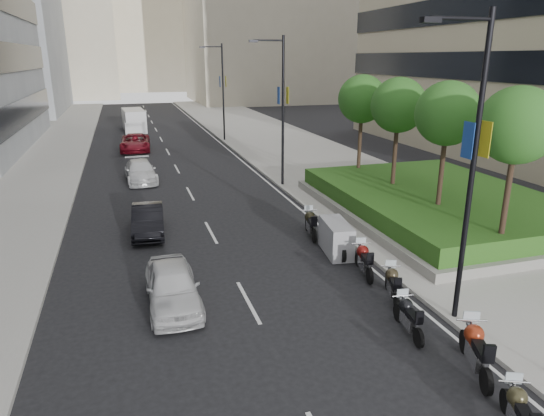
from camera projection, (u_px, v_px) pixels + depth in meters
name	position (u px, v px, depth m)	size (l,w,h in m)	color
ground	(340.00, 363.00, 12.87)	(160.00, 160.00, 0.00)	black
sidewalk_right	(291.00, 148.00, 42.75)	(10.00, 100.00, 0.15)	#9E9B93
sidewalk_left	(30.00, 163.00, 36.89)	(8.00, 100.00, 0.15)	#9E9B93
lane_edge	(232.00, 153.00, 41.29)	(0.12, 100.00, 0.01)	silver
lane_centre	(170.00, 156.00, 39.84)	(0.12, 100.00, 0.01)	silver
building_cream_left	(43.00, 8.00, 94.09)	(26.00, 24.00, 34.00)	#B7AD93
building_cream_centre	(143.00, 9.00, 117.34)	(30.00, 24.00, 38.00)	#B7AD93
planter	(437.00, 210.00, 24.69)	(10.00, 14.00, 0.40)	gray
hedge	(439.00, 198.00, 24.51)	(9.40, 13.40, 0.80)	#234814
tree_0	(517.00, 126.00, 17.28)	(2.80, 2.80, 6.30)	#332319
tree_1	(448.00, 114.00, 20.93)	(2.80, 2.80, 6.30)	#332319
tree_2	(398.00, 106.00, 24.58)	(2.80, 2.80, 6.30)	#332319
tree_3	(362.00, 99.00, 28.24)	(2.80, 2.80, 6.30)	#332319
lamp_post_0	(469.00, 159.00, 13.43)	(2.34, 0.45, 9.00)	black
lamp_post_1	(281.00, 105.00, 28.95)	(2.34, 0.45, 9.00)	black
lamp_post_2	(221.00, 88.00, 45.39)	(2.34, 0.45, 9.00)	black
motorcycle_0	(519.00, 413.00, 10.30)	(0.96, 1.89, 1.00)	black
motorcycle_1	(476.00, 349.00, 12.39)	(1.09, 2.25, 1.18)	black
motorcycle_2	(408.00, 316.00, 14.16)	(0.66, 1.98, 0.99)	black
motorcycle_3	(393.00, 284.00, 16.14)	(0.87, 1.95, 1.01)	black
motorcycle_4	(364.00, 260.00, 18.00)	(0.73, 2.12, 1.07)	black
motorcycle_5	(336.00, 238.00, 19.86)	(1.19, 2.36, 1.36)	black
motorcycle_6	(311.00, 224.00, 21.87)	(0.73, 2.18, 1.09)	black
car_a	(172.00, 286.00, 15.66)	(1.65, 4.10, 1.40)	silver
car_b	(148.00, 220.00, 22.17)	(1.38, 3.97, 1.31)	black
car_c	(141.00, 171.00, 31.57)	(1.87, 4.60, 1.33)	silver
car_d	(135.00, 142.00, 41.88)	(2.42, 5.25, 1.46)	maroon
delivery_van	(134.00, 121.00, 53.05)	(2.46, 5.67, 2.33)	silver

